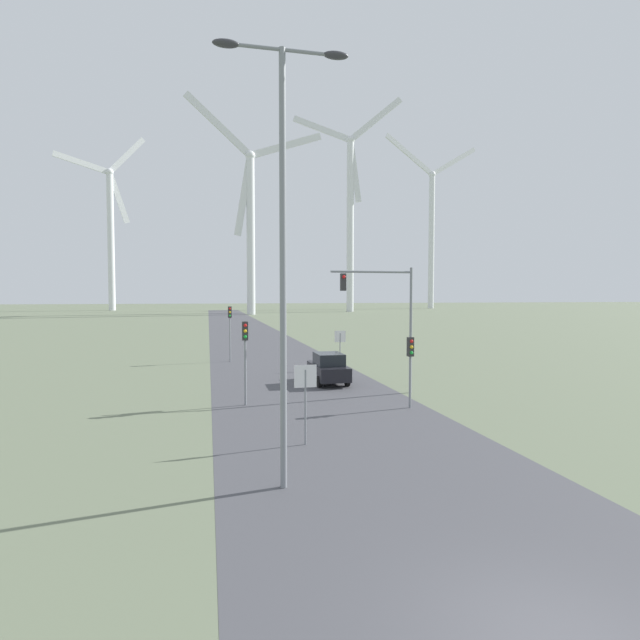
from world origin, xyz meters
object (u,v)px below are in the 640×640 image
traffic_light_post_near_left (245,344)px  car_approaching (328,368)px  stop_sign_near (305,389)px  wind_turbine_far_right (432,225)px  traffic_light_mast_overhead (385,305)px  wind_turbine_left (111,227)px  stop_sign_far (340,342)px  streetlamp (283,221)px  wind_turbine_right (350,209)px  traffic_light_post_near_right (410,356)px  traffic_light_post_mid_left (230,321)px  wind_turbine_center (251,215)px

traffic_light_post_near_left → car_approaching: traffic_light_post_near_left is taller
stop_sign_near → wind_turbine_far_right: bearing=63.4°
traffic_light_mast_overhead → wind_turbine_left: bearing=104.8°
stop_sign_far → car_approaching: bearing=-112.2°
streetlamp → traffic_light_post_near_left: 11.44m
traffic_light_post_near_left → wind_turbine_right: size_ratio=0.06×
traffic_light_post_near_right → traffic_light_mast_overhead: (-0.02, 3.39, 2.33)m
car_approaching → wind_turbine_right: wind_turbine_right is taller
wind_turbine_right → traffic_light_post_mid_left: bearing=-110.8°
traffic_light_post_near_left → traffic_light_post_near_right: traffic_light_post_near_left is taller
traffic_light_post_near_right → traffic_light_post_near_left: bearing=163.2°
wind_turbine_left → wind_turbine_center: wind_turbine_left is taller
stop_sign_near → traffic_light_mast_overhead: bearing=53.5°
wind_turbine_center → wind_turbine_far_right: (73.63, 46.22, 5.59)m
traffic_light_post_near_right → traffic_light_post_mid_left: traffic_light_post_mid_left is taller
car_approaching → stop_sign_near: bearing=-107.4°
stop_sign_near → wind_turbine_far_right: size_ratio=0.04×
streetlamp → car_approaching: size_ratio=2.90×
traffic_light_mast_overhead → car_approaching: bearing=119.6°
traffic_light_post_near_right → traffic_light_mast_overhead: bearing=90.3°
car_approaching → stop_sign_far: bearing=67.8°
wind_turbine_center → wind_turbine_far_right: bearing=32.1°
wind_turbine_far_right → wind_turbine_right: bearing=-144.1°
traffic_light_post_near_right → wind_turbine_far_right: size_ratio=0.05×
traffic_light_post_near_right → traffic_light_post_mid_left: 19.89m
stop_sign_far → traffic_light_post_mid_left: 9.67m
car_approaching → wind_turbine_right: (36.44, 121.41, 31.10)m
streetlamp → wind_turbine_right: (41.48, 136.93, 24.70)m
traffic_light_post_near_left → traffic_light_mast_overhead: traffic_light_mast_overhead is taller
traffic_light_post_near_left → wind_turbine_center: wind_turbine_center is taller
wind_turbine_center → traffic_light_post_near_left: bearing=-95.0°
stop_sign_far → traffic_light_post_mid_left: traffic_light_post_mid_left is taller
traffic_light_post_near_right → wind_turbine_center: 115.04m
streetlamp → traffic_light_post_near_right: size_ratio=3.56×
traffic_light_post_mid_left → traffic_light_mast_overhead: traffic_light_mast_overhead is taller
traffic_light_mast_overhead → wind_turbine_far_right: bearing=64.0°
stop_sign_far → wind_turbine_far_right: 167.56m
traffic_light_post_mid_left → wind_turbine_left: bearing=103.4°
wind_turbine_left → traffic_light_post_mid_left: bearing=-76.6°
stop_sign_near → traffic_light_post_near_left: (-1.61, 6.84, 0.96)m
traffic_light_post_near_right → car_approaching: (-2.20, 7.22, -1.54)m
traffic_light_post_mid_left → wind_turbine_right: bearing=69.2°
stop_sign_near → stop_sign_far: 17.88m
wind_turbine_center → wind_turbine_right: 36.41m
traffic_light_post_near_left → wind_turbine_far_right: (83.21, 156.42, 29.19)m
stop_sign_far → traffic_light_post_near_left: (-7.41, -10.08, 1.02)m
traffic_light_mast_overhead → wind_turbine_center: wind_turbine_center is taller
stop_sign_far → wind_turbine_center: size_ratio=0.05×
traffic_light_post_near_left → traffic_light_mast_overhead: 7.79m
traffic_light_post_mid_left → traffic_light_post_near_left: bearing=-89.9°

